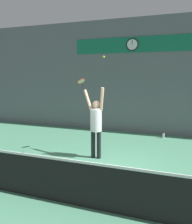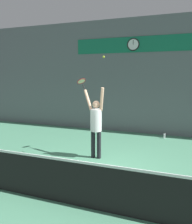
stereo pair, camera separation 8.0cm
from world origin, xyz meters
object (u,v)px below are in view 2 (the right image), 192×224
object	(u,v)px
tennis_ball	(104,57)
water_bottle	(164,136)
scoreboard_clock	(133,44)
tennis_player	(96,123)
tennis_racket	(82,82)

from	to	relation	value
tennis_ball	water_bottle	bearing A→B (deg)	61.51
water_bottle	scoreboard_clock	bearing A→B (deg)	161.90
scoreboard_clock	tennis_player	xyz separation A→B (m)	(-0.46, -3.47, -2.74)
scoreboard_clock	tennis_ball	distance (m)	3.65
tennis_player	tennis_racket	distance (m)	1.42
scoreboard_clock	tennis_racket	size ratio (longest dim) A/B	1.40
tennis_racket	tennis_ball	xyz separation A→B (m)	(0.88, -0.43, 0.72)
tennis_player	water_bottle	world-z (taller)	tennis_player
scoreboard_clock	tennis_player	size ratio (longest dim) A/B	0.24
tennis_ball	tennis_player	bearing A→B (deg)	162.19
scoreboard_clock	tennis_player	bearing A→B (deg)	-97.47
scoreboard_clock	tennis_player	distance (m)	4.45
tennis_racket	water_bottle	bearing A→B (deg)	46.02
tennis_racket	tennis_ball	distance (m)	1.22
tennis_ball	water_bottle	xyz separation A→B (m)	(1.67, 3.08, -2.98)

